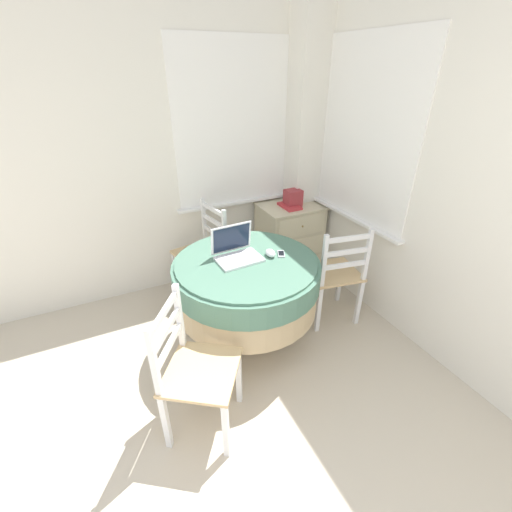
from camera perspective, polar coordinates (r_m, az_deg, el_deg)
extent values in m
cube|color=white|center=(3.15, -27.14, 13.43)|extent=(4.26, 0.06, 2.55)
cube|color=white|center=(3.31, -3.92, 20.86)|extent=(1.10, 0.01, 1.42)
cube|color=white|center=(3.46, -3.34, 8.90)|extent=(1.18, 0.07, 0.02)
cube|color=white|center=(3.06, 17.90, 18.94)|extent=(0.01, 1.10, 1.42)
cube|color=white|center=(3.23, 15.59, 6.32)|extent=(0.07, 1.18, 0.02)
cube|color=white|center=(3.55, 7.95, 17.70)|extent=(0.28, 0.28, 2.55)
cylinder|color=#4C3D2D|center=(2.88, -1.42, -13.39)|extent=(0.36, 0.36, 0.03)
cylinder|color=#4C3D2D|center=(2.65, -1.52, -7.64)|extent=(0.11, 0.11, 0.69)
cylinder|color=tan|center=(2.56, -1.56, -4.81)|extent=(1.05, 1.05, 0.38)
cylinder|color=#4C7560|center=(2.51, -1.60, -2.86)|extent=(1.07, 1.07, 0.17)
cylinder|color=#4C7560|center=(2.46, -1.63, -1.00)|extent=(1.02, 1.02, 0.02)
cube|color=white|center=(2.46, -2.83, -0.53)|extent=(0.33, 0.23, 0.02)
cube|color=silver|center=(2.46, -2.99, -0.17)|extent=(0.29, 0.15, 0.00)
cube|color=white|center=(2.50, -4.14, 3.01)|extent=(0.32, 0.05, 0.22)
cube|color=#192338|center=(2.50, -4.08, 2.98)|extent=(0.29, 0.04, 0.19)
ellipsoid|color=white|center=(2.50, 2.42, 0.50)|extent=(0.06, 0.10, 0.05)
cube|color=#B2B7BC|center=(2.54, 4.22, 0.36)|extent=(0.09, 0.11, 0.01)
cube|color=black|center=(2.54, 4.22, 0.48)|extent=(0.07, 0.08, 0.00)
cube|color=tan|center=(3.19, -9.44, 0.33)|extent=(0.47, 0.49, 0.02)
cube|color=white|center=(3.39, -13.18, -2.69)|extent=(0.04, 0.04, 0.43)
cube|color=white|center=(3.11, -10.28, -5.59)|extent=(0.04, 0.04, 0.43)
cube|color=white|center=(3.52, -8.11, -0.94)|extent=(0.04, 0.04, 0.43)
cube|color=white|center=(3.24, -4.87, -3.56)|extent=(0.04, 0.04, 0.43)
cube|color=white|center=(3.31, -8.66, 5.92)|extent=(0.04, 0.04, 0.44)
cube|color=white|center=(3.02, -5.23, 3.76)|extent=(0.04, 0.04, 0.44)
cube|color=white|center=(3.10, -7.21, 7.71)|extent=(0.09, 0.37, 0.04)
cube|color=white|center=(3.14, -7.08, 5.77)|extent=(0.09, 0.37, 0.04)
cube|color=white|center=(3.19, -6.95, 3.88)|extent=(0.09, 0.37, 0.04)
cube|color=tan|center=(2.95, 12.63, -2.64)|extent=(0.49, 0.47, 0.02)
cube|color=white|center=(3.28, 13.74, -4.02)|extent=(0.04, 0.04, 0.43)
cube|color=white|center=(3.13, 7.76, -5.07)|extent=(0.04, 0.04, 0.43)
cube|color=white|center=(3.04, 16.75, -7.42)|extent=(0.04, 0.04, 0.43)
cube|color=white|center=(2.88, 10.38, -8.79)|extent=(0.04, 0.04, 0.43)
cube|color=white|center=(2.80, 18.06, 0.15)|extent=(0.04, 0.04, 0.44)
cube|color=white|center=(2.63, 11.25, -0.87)|extent=(0.04, 0.04, 0.44)
cube|color=white|center=(2.63, 15.22, 2.83)|extent=(0.37, 0.09, 0.04)
cube|color=white|center=(2.68, 14.91, 0.64)|extent=(0.37, 0.09, 0.04)
cube|color=white|center=(2.74, 14.61, -1.47)|extent=(0.37, 0.09, 0.04)
cube|color=tan|center=(2.07, -9.03, -18.42)|extent=(0.57, 0.57, 0.02)
cube|color=white|center=(2.11, -5.04, -26.93)|extent=(0.05, 0.05, 0.43)
cube|color=white|center=(2.33, -2.88, -19.52)|extent=(0.05, 0.05, 0.43)
cube|color=white|center=(2.19, -14.83, -25.11)|extent=(0.05, 0.05, 0.43)
cube|color=white|center=(2.40, -11.44, -18.25)|extent=(0.05, 0.05, 0.43)
cube|color=white|center=(1.85, -16.67, -16.68)|extent=(0.04, 0.04, 0.44)
cube|color=white|center=(2.09, -12.67, -9.71)|extent=(0.04, 0.04, 0.44)
cube|color=white|center=(1.86, -15.15, -9.14)|extent=(0.23, 0.32, 0.04)
cube|color=white|center=(1.93, -14.71, -11.82)|extent=(0.23, 0.32, 0.04)
cube|color=white|center=(2.01, -14.29, -14.30)|extent=(0.23, 0.32, 0.04)
cube|color=beige|center=(3.64, 5.49, 2.88)|extent=(0.59, 0.46, 0.72)
cube|color=beige|center=(3.49, 5.78, 8.32)|extent=(0.61, 0.48, 0.02)
cube|color=beige|center=(3.36, 7.71, 4.97)|extent=(0.52, 0.01, 0.20)
sphere|color=olive|center=(3.36, 7.78, 4.91)|extent=(0.02, 0.02, 0.02)
cube|color=beige|center=(3.47, 7.45, 1.34)|extent=(0.52, 0.01, 0.20)
sphere|color=olive|center=(3.46, 7.52, 1.28)|extent=(0.02, 0.02, 0.02)
cube|color=beige|center=(3.58, 7.20, -2.06)|extent=(0.52, 0.01, 0.20)
sphere|color=olive|center=(3.58, 7.27, -2.12)|extent=(0.02, 0.02, 0.02)
cube|color=#9E3338|center=(3.44, 6.18, 9.60)|extent=(0.16, 0.13, 0.16)
cube|color=#BC3338|center=(3.43, 5.62, 8.29)|extent=(0.15, 0.24, 0.02)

